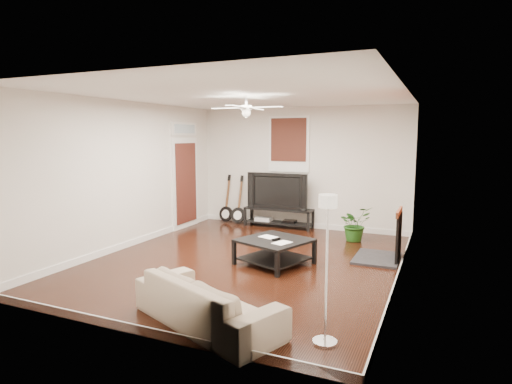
% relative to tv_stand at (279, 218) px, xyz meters
% --- Properties ---
extents(room, '(5.01, 6.01, 2.81)m').
position_rel_tv_stand_xyz_m(room, '(0.46, -2.78, 1.17)').
color(room, black).
rests_on(room, ground).
extents(brick_accent, '(0.02, 2.20, 2.80)m').
position_rel_tv_stand_xyz_m(brick_accent, '(2.95, -1.78, 1.17)').
color(brick_accent, '#A25A34').
rests_on(brick_accent, floor).
extents(fireplace, '(0.80, 1.10, 0.92)m').
position_rel_tv_stand_xyz_m(fireplace, '(2.66, -1.78, 0.23)').
color(fireplace, black).
rests_on(fireplace, floor).
extents(window_back, '(1.00, 0.06, 1.30)m').
position_rel_tv_stand_xyz_m(window_back, '(0.16, 0.19, 1.72)').
color(window_back, '#35170E').
rests_on(window_back, wall_back).
extents(door_left, '(0.08, 1.00, 2.50)m').
position_rel_tv_stand_xyz_m(door_left, '(-2.00, -0.88, 1.02)').
color(door_left, white).
rests_on(door_left, wall_left).
extents(tv_stand, '(1.63, 0.43, 0.46)m').
position_rel_tv_stand_xyz_m(tv_stand, '(0.00, 0.00, 0.00)').
color(tv_stand, black).
rests_on(tv_stand, floor).
extents(tv, '(1.46, 0.19, 0.84)m').
position_rel_tv_stand_xyz_m(tv, '(0.00, 0.02, 0.65)').
color(tv, black).
rests_on(tv, tv_stand).
extents(coffee_table, '(1.30, 1.30, 0.43)m').
position_rel_tv_stand_xyz_m(coffee_table, '(0.97, -2.76, -0.01)').
color(coffee_table, black).
rests_on(coffee_table, floor).
extents(sofa, '(2.06, 1.42, 0.56)m').
position_rel_tv_stand_xyz_m(sofa, '(1.10, -5.22, 0.05)').
color(sofa, tan).
rests_on(sofa, floor).
extents(floor_lamp, '(0.34, 0.34, 1.57)m').
position_rel_tv_stand_xyz_m(floor_lamp, '(2.45, -5.12, 0.56)').
color(floor_lamp, silver).
rests_on(floor_lamp, floor).
extents(potted_plant, '(0.84, 0.85, 0.71)m').
position_rel_tv_stand_xyz_m(potted_plant, '(1.90, -0.61, 0.13)').
color(potted_plant, '#1F5217').
rests_on(potted_plant, floor).
extents(guitar_left, '(0.40, 0.31, 1.21)m').
position_rel_tv_stand_xyz_m(guitar_left, '(-1.38, -0.03, 0.38)').
color(guitar_left, black).
rests_on(guitar_left, floor).
extents(guitar_right, '(0.38, 0.27, 1.21)m').
position_rel_tv_stand_xyz_m(guitar_right, '(-1.03, -0.06, 0.38)').
color(guitar_right, black).
rests_on(guitar_right, floor).
extents(ceiling_fan, '(1.24, 1.24, 0.32)m').
position_rel_tv_stand_xyz_m(ceiling_fan, '(0.46, -2.78, 2.37)').
color(ceiling_fan, white).
rests_on(ceiling_fan, ceiling).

